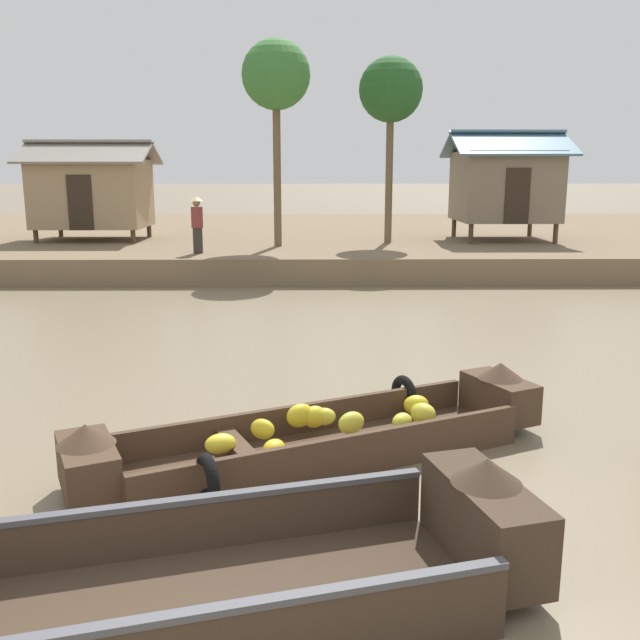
{
  "coord_description": "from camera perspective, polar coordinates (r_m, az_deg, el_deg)",
  "views": [
    {
      "loc": [
        1.07,
        -3.3,
        3.18
      ],
      "look_at": [
        1.19,
        6.43,
        1.07
      ],
      "focal_mm": 39.11,
      "sensor_mm": 36.0,
      "label": 1
    }
  ],
  "objects": [
    {
      "name": "stilt_house_mid_left",
      "position": [
        25.75,
        -18.13,
        9.98
      ],
      "size": [
        4.34,
        3.25,
        3.41
      ],
      "color": "#4C3826",
      "rests_on": "riverbank_strip"
    },
    {
      "name": "banana_boat",
      "position": [
        7.89,
        0.18,
        -9.44
      ],
      "size": [
        5.4,
        3.21,
        0.81
      ],
      "color": "#473323",
      "rests_on": "ground"
    },
    {
      "name": "vendor_person",
      "position": [
        20.82,
        -10.02,
        7.93
      ],
      "size": [
        0.44,
        0.44,
        1.66
      ],
      "color": "#332D28",
      "rests_on": "riverbank_strip"
    },
    {
      "name": "viewer_boat",
      "position": [
        5.4,
        -18.78,
        -20.86
      ],
      "size": [
        6.7,
        2.96,
        0.97
      ],
      "color": "#3D2D21",
      "rests_on": "ground"
    },
    {
      "name": "palm_tree_far",
      "position": [
        23.8,
        5.81,
        18.07
      ],
      "size": [
        2.07,
        2.07,
        5.98
      ],
      "color": "brown",
      "rests_on": "riverbank_strip"
    },
    {
      "name": "ground_plane",
      "position": [
        13.71,
        -5.2,
        -1.24
      ],
      "size": [
        300.0,
        300.0,
        0.0
      ],
      "primitive_type": "plane",
      "color": "#7A6B51"
    },
    {
      "name": "riverbank_strip",
      "position": [
        29.16,
        -2.87,
        6.69
      ],
      "size": [
        160.0,
        20.0,
        0.77
      ],
      "primitive_type": "cube",
      "color": "#756047",
      "rests_on": "ground"
    },
    {
      "name": "stilt_house_mid_right",
      "position": [
        25.31,
        14.86,
        10.69
      ],
      "size": [
        3.92,
        3.66,
        3.73
      ],
      "color": "#4C3826",
      "rests_on": "riverbank_strip"
    },
    {
      "name": "palm_tree_near",
      "position": [
        22.63,
        -3.62,
        19.21
      ],
      "size": [
        2.11,
        2.11,
        6.32
      ],
      "color": "brown",
      "rests_on": "riverbank_strip"
    }
  ]
}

